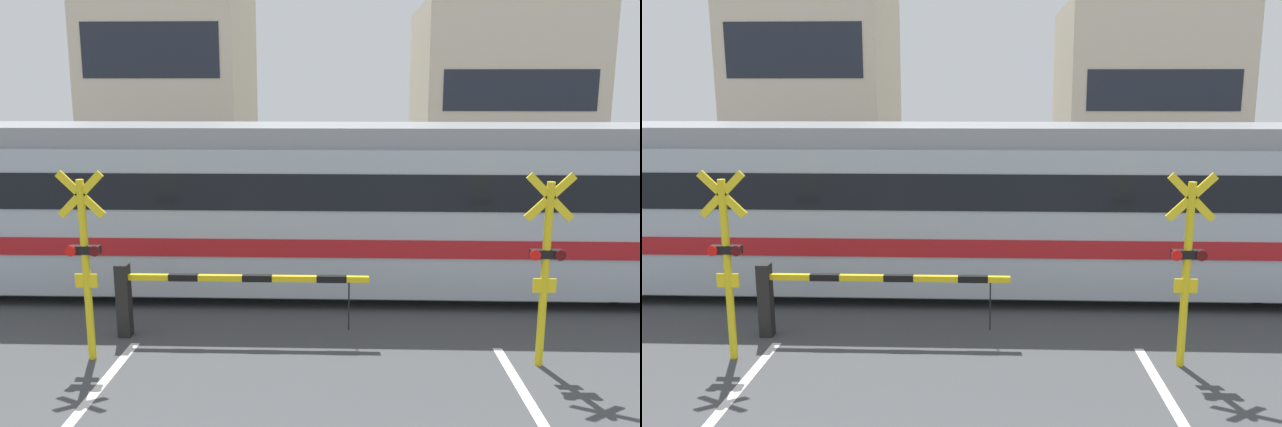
# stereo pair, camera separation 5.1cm
# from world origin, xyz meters

# --- Properties ---
(rail_track_near) EXTENTS (50.00, 0.10, 0.08)m
(rail_track_near) POSITION_xyz_m (0.00, 10.51, 0.04)
(rail_track_near) COLOR gray
(rail_track_near) RESTS_ON ground_plane
(rail_track_far) EXTENTS (50.00, 0.10, 0.08)m
(rail_track_far) POSITION_xyz_m (0.00, 11.94, 0.04)
(rail_track_far) COLOR gray
(rail_track_far) RESTS_ON ground_plane
(commuter_train) EXTENTS (19.74, 2.82, 3.23)m
(commuter_train) POSITION_xyz_m (-0.65, 11.22, 1.73)
(commuter_train) COLOR #ADB7C1
(commuter_train) RESTS_ON ground_plane
(crossing_barrier_near) EXTENTS (3.97, 0.20, 1.19)m
(crossing_barrier_near) POSITION_xyz_m (-2.04, 8.59, 0.79)
(crossing_barrier_near) COLOR black
(crossing_barrier_near) RESTS_ON ground_plane
(crossing_barrier_far) EXTENTS (3.97, 0.20, 1.19)m
(crossing_barrier_far) POSITION_xyz_m (2.04, 14.36, 0.79)
(crossing_barrier_far) COLOR black
(crossing_barrier_far) RESTS_ON ground_plane
(crossing_signal_left) EXTENTS (0.68, 0.15, 2.78)m
(crossing_signal_left) POSITION_xyz_m (-3.24, 7.73, 1.53)
(crossing_signal_left) COLOR yellow
(crossing_signal_left) RESTS_ON ground_plane
(crossing_signal_right) EXTENTS (0.68, 0.15, 2.78)m
(crossing_signal_right) POSITION_xyz_m (3.24, 7.73, 1.53)
(crossing_signal_right) COLOR yellow
(crossing_signal_right) RESTS_ON ground_plane
(building_left_of_street) EXTENTS (5.75, 6.23, 9.54)m
(building_left_of_street) POSITION_xyz_m (-6.26, 24.40, 4.77)
(building_left_of_street) COLOR beige
(building_left_of_street) RESTS_ON ground_plane
(building_right_of_street) EXTENTS (6.28, 6.23, 7.06)m
(building_right_of_street) POSITION_xyz_m (6.53, 24.40, 3.53)
(building_right_of_street) COLOR beige
(building_right_of_street) RESTS_ON ground_plane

